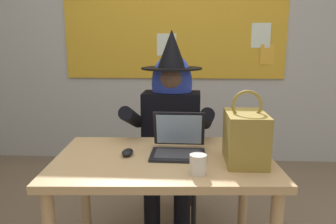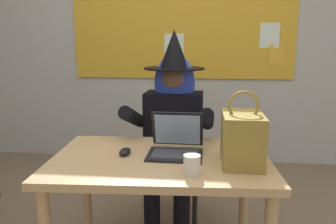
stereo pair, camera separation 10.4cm
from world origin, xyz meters
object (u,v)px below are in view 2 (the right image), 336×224
(handbag, at_px, (242,138))
(person_costumed, at_px, (173,118))
(computer_mouse, at_px, (125,152))
(coffee_mug, at_px, (192,165))
(chair_at_desk, at_px, (174,150))
(laptop, at_px, (176,145))
(desk_main, at_px, (160,173))

(handbag, bearing_deg, person_costumed, 121.90)
(computer_mouse, relative_size, coffee_mug, 1.09)
(handbag, bearing_deg, chair_at_desk, 117.70)
(laptop, bearing_deg, handbag, -17.83)
(computer_mouse, bearing_deg, desk_main, 0.36)
(person_costumed, xyz_separation_m, handbag, (0.42, -0.67, 0.06))
(computer_mouse, relative_size, handbag, 0.28)
(chair_at_desk, xyz_separation_m, laptop, (0.07, -0.67, 0.26))
(desk_main, relative_size, chair_at_desk, 1.34)
(person_costumed, relative_size, coffee_mug, 14.99)
(person_costumed, distance_m, coffee_mug, 0.87)
(computer_mouse, distance_m, coffee_mug, 0.45)
(laptop, height_order, computer_mouse, laptop)
(desk_main, bearing_deg, coffee_mug, -51.82)
(desk_main, distance_m, chair_at_desk, 0.75)
(person_costumed, relative_size, laptop, 4.71)
(desk_main, bearing_deg, chair_at_desk, 89.17)
(laptop, bearing_deg, coffee_mug, -70.25)
(chair_at_desk, relative_size, computer_mouse, 8.70)
(desk_main, xyz_separation_m, coffee_mug, (0.18, -0.23, 0.14))
(desk_main, distance_m, handbag, 0.49)
(computer_mouse, bearing_deg, handbag, -2.41)
(chair_at_desk, xyz_separation_m, coffee_mug, (0.17, -0.97, 0.26))
(desk_main, height_order, handbag, handbag)
(laptop, bearing_deg, desk_main, -138.40)
(person_costumed, height_order, handbag, person_costumed)
(person_costumed, xyz_separation_m, coffee_mug, (0.17, -0.85, -0.03))
(desk_main, distance_m, person_costumed, 0.64)
(chair_at_desk, height_order, computer_mouse, chair_at_desk)
(laptop, xyz_separation_m, computer_mouse, (-0.28, -0.06, -0.03))
(person_costumed, bearing_deg, desk_main, 0.84)
(desk_main, bearing_deg, person_costumed, 89.12)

